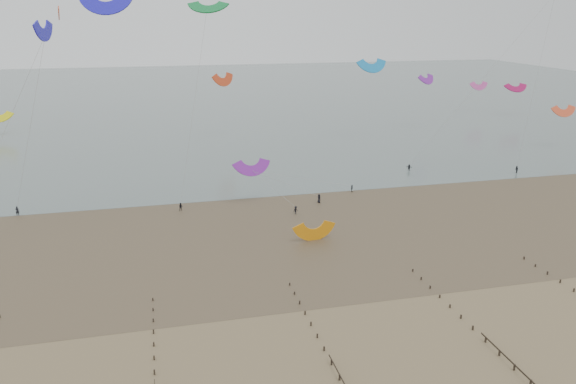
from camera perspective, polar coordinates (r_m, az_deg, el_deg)
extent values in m
plane|color=brown|center=(65.71, -0.76, -14.51)|extent=(500.00, 500.00, 0.00)
plane|color=#475654|center=(256.91, -10.85, 9.60)|extent=(500.00, 500.00, 0.00)
plane|color=#473A28|center=(96.63, -5.38, -3.60)|extent=(500.00, 500.00, 0.00)
ellipsoid|color=slate|center=(84.09, -16.38, -7.67)|extent=(23.60, 14.36, 0.01)
ellipsoid|color=slate|center=(101.58, 1.09, -2.45)|extent=(33.64, 18.32, 0.01)
ellipsoid|color=slate|center=(107.66, 19.48, -2.32)|extent=(19.65, 13.67, 0.01)
cube|color=black|center=(77.43, -27.24, -11.19)|extent=(0.16, 0.16, 0.45)
cube|color=black|center=(61.30, -13.41, -17.40)|extent=(0.16, 0.16, 0.62)
cube|color=black|center=(63.49, -13.45, -16.06)|extent=(0.16, 0.16, 0.59)
cube|color=black|center=(65.71, -13.47, -14.82)|extent=(0.16, 0.16, 0.57)
cube|color=black|center=(67.96, -13.50, -13.65)|extent=(0.16, 0.16, 0.54)
cube|color=black|center=(70.24, -13.52, -12.56)|extent=(0.16, 0.16, 0.51)
cube|color=black|center=(72.55, -13.55, -11.53)|extent=(0.16, 0.16, 0.48)
cube|color=black|center=(74.87, -13.57, -10.57)|extent=(0.16, 0.16, 0.45)
cube|color=black|center=(59.26, 5.26, -18.28)|extent=(0.16, 0.16, 0.68)
cube|color=black|center=(61.29, 4.45, -16.90)|extent=(0.16, 0.16, 0.65)
cube|color=black|center=(63.37, 3.69, -15.61)|extent=(0.16, 0.16, 0.62)
cube|color=black|center=(65.50, 2.99, -14.40)|extent=(0.16, 0.16, 0.59)
cube|color=black|center=(67.65, 2.35, -13.26)|extent=(0.16, 0.16, 0.57)
cube|color=black|center=(69.84, 1.75, -12.19)|extent=(0.16, 0.16, 0.54)
cube|color=black|center=(72.06, 1.19, -11.19)|extent=(0.16, 0.16, 0.51)
cube|color=black|center=(74.31, 0.67, -10.25)|extent=(0.16, 0.16, 0.48)
cube|color=black|center=(76.58, 0.18, -9.36)|extent=(0.16, 0.16, 0.45)
cube|color=black|center=(62.99, 23.42, -17.39)|extent=(0.16, 0.16, 0.74)
cube|color=black|center=(64.70, 22.00, -16.21)|extent=(0.16, 0.16, 0.71)
cube|color=black|center=(66.47, 20.68, -15.08)|extent=(0.16, 0.16, 0.68)
cube|color=black|center=(68.29, 19.43, -14.01)|extent=(0.16, 0.16, 0.65)
cube|color=black|center=(70.16, 18.27, -12.98)|extent=(0.16, 0.16, 0.62)
cube|color=black|center=(72.09, 17.17, -12.01)|extent=(0.16, 0.16, 0.59)
cube|color=black|center=(74.05, 16.14, -11.08)|extent=(0.16, 0.16, 0.57)
cube|color=black|center=(76.06, 15.16, -10.20)|extent=(0.16, 0.16, 0.54)
cube|color=black|center=(78.10, 14.25, -9.36)|extent=(0.16, 0.16, 0.51)
cube|color=black|center=(80.18, 13.38, -8.56)|extent=(0.16, 0.16, 0.48)
cube|color=black|center=(82.28, 12.56, -7.80)|extent=(0.16, 0.16, 0.45)
cube|color=black|center=(83.89, 27.05, -8.88)|extent=(0.16, 0.16, 0.57)
cube|color=black|center=(85.67, 25.93, -8.18)|extent=(0.16, 0.16, 0.54)
cube|color=black|center=(87.49, 24.86, -7.50)|extent=(0.16, 0.16, 0.51)
cube|color=black|center=(89.35, 23.84, -6.85)|extent=(0.16, 0.16, 0.48)
cube|color=black|center=(91.24, 22.86, -6.22)|extent=(0.16, 0.16, 0.45)
imported|color=black|center=(112.71, -25.80, -1.74)|extent=(0.66, 0.45, 1.77)
imported|color=black|center=(115.58, 6.51, 0.36)|extent=(0.70, 0.96, 1.51)
imported|color=black|center=(105.85, -10.83, -1.49)|extent=(0.76, 0.59, 1.53)
imported|color=black|center=(133.49, 12.20, 2.45)|extent=(1.41, 1.17, 1.51)
imported|color=black|center=(138.57, 22.20, 2.11)|extent=(0.83, 0.95, 1.68)
imported|color=black|center=(108.46, 3.17, -0.66)|extent=(0.77, 0.97, 1.75)
imported|color=black|center=(102.15, 0.79, -1.86)|extent=(1.16, 0.94, 1.57)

